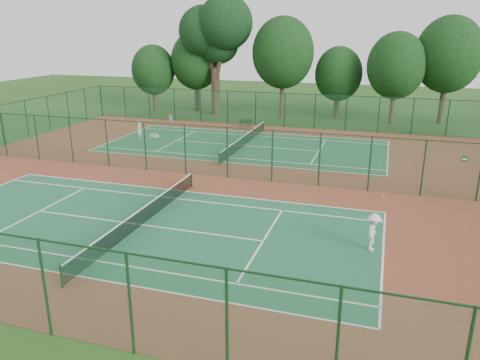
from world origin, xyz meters
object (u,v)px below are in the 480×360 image
(player_far, at_px, (139,130))
(player_near, at_px, (374,232))
(trash_bin, at_px, (171,118))
(big_tree, at_px, (216,31))
(kit_bag, at_px, (154,136))
(bench, at_px, (246,123))

(player_far, bearing_deg, player_near, 44.67)
(player_near, xyz_separation_m, trash_bin, (-22.26, 25.53, -0.51))
(player_far, bearing_deg, big_tree, 164.39)
(trash_bin, distance_m, kit_bag, 7.64)
(player_far, distance_m, big_tree, 16.98)
(player_near, bearing_deg, kit_bag, 51.57)
(player_near, xyz_separation_m, big_tree, (-19.12, 31.70, 8.55))
(player_far, xyz_separation_m, bench, (7.77, 8.03, -0.39))
(trash_bin, distance_m, bench, 8.59)
(kit_bag, height_order, big_tree, big_tree)
(player_far, bearing_deg, bench, 129.48)
(trash_bin, xyz_separation_m, kit_bag, (1.86, -7.41, -0.24))
(bench, height_order, kit_bag, bench)
(trash_bin, height_order, bench, bench)
(player_far, distance_m, trash_bin, 8.31)
(trash_bin, bearing_deg, kit_bag, -75.90)
(big_tree, bearing_deg, bench, -49.59)
(player_near, bearing_deg, trash_bin, 44.28)
(kit_bag, distance_m, big_tree, 16.50)
(player_far, height_order, trash_bin, player_far)
(player_near, height_order, big_tree, big_tree)
(big_tree, bearing_deg, trash_bin, -116.95)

